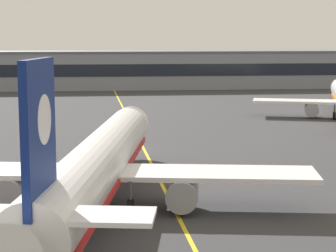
% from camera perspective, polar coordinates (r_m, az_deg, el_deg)
% --- Properties ---
extents(taxiway_centreline, '(4.81, 179.95, 0.01)m').
position_cam_1_polar(taxiway_centreline, '(60.78, -1.38, -3.77)').
color(taxiway_centreline, yellow).
rests_on(taxiway_centreline, ground).
extents(airliner_foreground, '(32.35, 41.37, 11.65)m').
position_cam_1_polar(airliner_foreground, '(45.81, -6.44, -3.52)').
color(airliner_foreground, white).
rests_on(airliner_foreground, ground).
extents(safety_cone_by_nose_gear, '(0.44, 0.44, 0.55)m').
position_cam_1_polar(safety_cone_by_nose_gear, '(61.45, -6.28, -3.44)').
color(safety_cone_by_nose_gear, orange).
rests_on(safety_cone_by_nose_gear, ground).
extents(terminal_building, '(147.53, 12.40, 8.98)m').
position_cam_1_polar(terminal_building, '(149.94, -6.61, 5.12)').
color(terminal_building, gray).
rests_on(terminal_building, ground).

